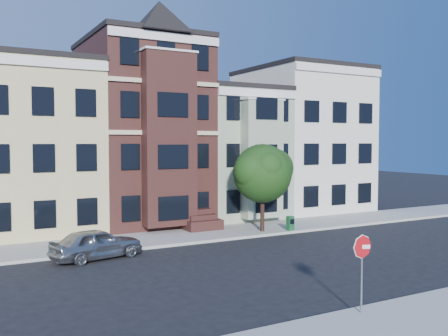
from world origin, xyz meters
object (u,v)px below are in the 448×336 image
newspaper_box (290,223)px  parked_car (97,244)px  street_tree (262,177)px  stop_sign (362,269)px

newspaper_box → parked_car: bearing=-175.5°
parked_car → newspaper_box: bearing=-97.0°
street_tree → newspaper_box: size_ratio=7.53×
newspaper_box → stop_sign: bearing=-118.6°
newspaper_box → street_tree: bearing=158.3°
newspaper_box → stop_sign: size_ratio=0.31×
parked_car → newspaper_box: (11.92, 1.10, -0.15)m
newspaper_box → stop_sign: 14.49m
street_tree → parked_car: street_tree is taller
street_tree → stop_sign: 14.47m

